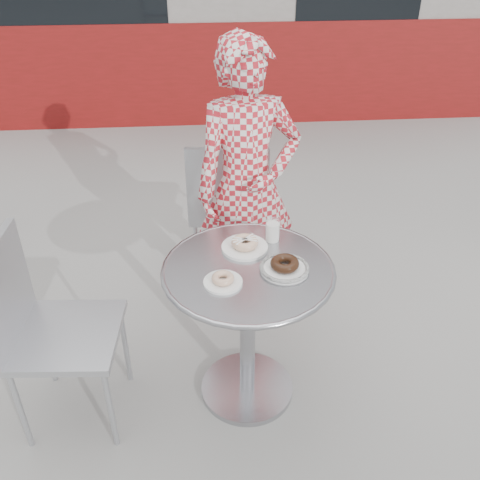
{
  "coord_description": "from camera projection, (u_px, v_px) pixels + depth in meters",
  "views": [
    {
      "loc": [
        -0.15,
        -1.74,
        2.02
      ],
      "look_at": [
        -0.0,
        0.13,
        0.8
      ],
      "focal_mm": 40.0,
      "sensor_mm": 36.0,
      "label": 1
    }
  ],
  "objects": [
    {
      "name": "ground",
      "position": [
        242.0,
        394.0,
        2.57
      ],
      "size": [
        60.0,
        60.0,
        0.0
      ],
      "primitive_type": "plane",
      "color": "#9F9C97",
      "rests_on": "ground"
    },
    {
      "name": "bistro_table",
      "position": [
        248.0,
        301.0,
        2.29
      ],
      "size": [
        0.72,
        0.72,
        0.73
      ],
      "rotation": [
        0.0,
        0.0,
        -0.06
      ],
      "color": "#B0B0B5",
      "rests_on": "ground"
    },
    {
      "name": "chair_far",
      "position": [
        231.0,
        234.0,
        3.24
      ],
      "size": [
        0.49,
        0.5,
        0.93
      ],
      "rotation": [
        0.0,
        0.0,
        3.02
      ],
      "color": "#B2B5BB",
      "rests_on": "ground"
    },
    {
      "name": "chair_left",
      "position": [
        71.0,
        367.0,
        2.34
      ],
      "size": [
        0.47,
        0.46,
        0.91
      ],
      "rotation": [
        0.0,
        0.0,
        1.51
      ],
      "color": "#B2B5BB",
      "rests_on": "ground"
    },
    {
      "name": "seated_person",
      "position": [
        247.0,
        187.0,
        2.74
      ],
      "size": [
        0.61,
        0.46,
        1.52
      ],
      "primitive_type": "imported",
      "rotation": [
        0.0,
        0.0,
        0.19
      ],
      "color": "#B11B25",
      "rests_on": "ground"
    },
    {
      "name": "plate_far",
      "position": [
        245.0,
        245.0,
        2.3
      ],
      "size": [
        0.2,
        0.2,
        0.05
      ],
      "rotation": [
        0.0,
        0.0,
        0.2
      ],
      "color": "white",
      "rests_on": "bistro_table"
    },
    {
      "name": "plate_near",
      "position": [
        223.0,
        280.0,
        2.1
      ],
      "size": [
        0.16,
        0.16,
        0.04
      ],
      "rotation": [
        0.0,
        0.0,
        0.1
      ],
      "color": "white",
      "rests_on": "bistro_table"
    },
    {
      "name": "plate_checker",
      "position": [
        284.0,
        267.0,
        2.17
      ],
      "size": [
        0.2,
        0.2,
        0.05
      ],
      "rotation": [
        0.0,
        0.0,
        -0.36
      ],
      "color": "white",
      "rests_on": "bistro_table"
    },
    {
      "name": "milk_cup",
      "position": [
        273.0,
        231.0,
        2.34
      ],
      "size": [
        0.06,
        0.06,
        0.1
      ],
      "rotation": [
        0.0,
        0.0,
        0.35
      ],
      "color": "white",
      "rests_on": "bistro_table"
    }
  ]
}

